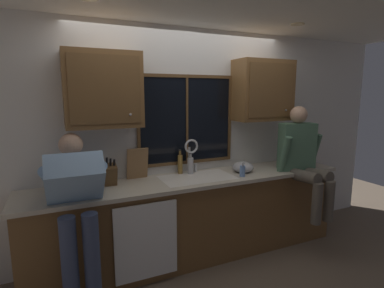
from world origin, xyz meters
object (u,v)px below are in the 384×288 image
at_px(person_sitting_on_counter, 303,156).
at_px(knife_block, 110,175).
at_px(person_standing, 76,202).
at_px(mixing_bowl, 243,167).
at_px(soap_dispenser, 242,171).
at_px(bottle_green_glass, 180,164).
at_px(bottle_tall_clear, 190,165).
at_px(cutting_board, 137,164).

xyz_separation_m(person_sitting_on_counter, knife_block, (-2.15, 0.37, -0.08)).
distance_m(person_standing, person_sitting_on_counter, 2.50).
xyz_separation_m(person_standing, person_sitting_on_counter, (2.49, 0.01, 0.17)).
bearing_deg(mixing_bowl, person_sitting_on_counter, -22.30).
relative_size(mixing_bowl, soap_dispenser, 1.48).
bearing_deg(bottle_green_glass, bottle_tall_clear, -29.44).
bearing_deg(soap_dispenser, cutting_board, 160.68).
bearing_deg(cutting_board, bottle_tall_clear, -4.42).
relative_size(person_sitting_on_counter, knife_block, 3.92).
bearing_deg(knife_block, bottle_tall_clear, 4.35).
xyz_separation_m(cutting_board, bottle_green_glass, (0.50, 0.01, -0.05)).
height_order(cutting_board, mixing_bowl, cutting_board).
xyz_separation_m(knife_block, cutting_board, (0.31, 0.11, 0.06)).
distance_m(person_sitting_on_counter, mixing_bowl, 0.71).
distance_m(person_standing, bottle_green_glass, 1.26).
xyz_separation_m(person_sitting_on_counter, bottle_tall_clear, (-1.24, 0.44, -0.08)).
height_order(person_standing, mixing_bowl, person_standing).
relative_size(person_sitting_on_counter, bottle_green_glass, 4.52).
bearing_deg(soap_dispenser, bottle_green_glass, 146.26).
height_order(bottle_green_glass, bottle_tall_clear, bottle_green_glass).
height_order(person_standing, bottle_tall_clear, person_standing).
bearing_deg(bottle_tall_clear, bottle_green_glass, 150.56).
bearing_deg(mixing_bowl, knife_block, 176.03).
height_order(person_sitting_on_counter, cutting_board, person_sitting_on_counter).
height_order(person_sitting_on_counter, bottle_tall_clear, person_sitting_on_counter).
relative_size(mixing_bowl, bottle_tall_clear, 1.01).
bearing_deg(bottle_green_glass, cutting_board, -178.65).
relative_size(person_standing, soap_dispenser, 8.80).
distance_m(person_standing, bottle_tall_clear, 1.33).
xyz_separation_m(mixing_bowl, bottle_green_glass, (-0.70, 0.23, 0.06)).
xyz_separation_m(person_standing, mixing_bowl, (1.85, 0.27, 0.05)).
relative_size(cutting_board, bottle_green_glass, 1.23).
bearing_deg(person_standing, person_sitting_on_counter, 0.13).
height_order(knife_block, bottle_tall_clear, knife_block).
bearing_deg(soap_dispenser, person_standing, -176.33).
bearing_deg(bottle_green_glass, knife_block, -171.01).
height_order(person_sitting_on_counter, mixing_bowl, person_sitting_on_counter).
bearing_deg(bottle_tall_clear, knife_block, -175.65).
distance_m(bottle_green_glass, bottle_tall_clear, 0.12).
xyz_separation_m(person_standing, bottle_green_glass, (1.15, 0.50, 0.10)).
bearing_deg(cutting_board, bottle_green_glass, 1.35).
distance_m(person_standing, cutting_board, 0.83).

